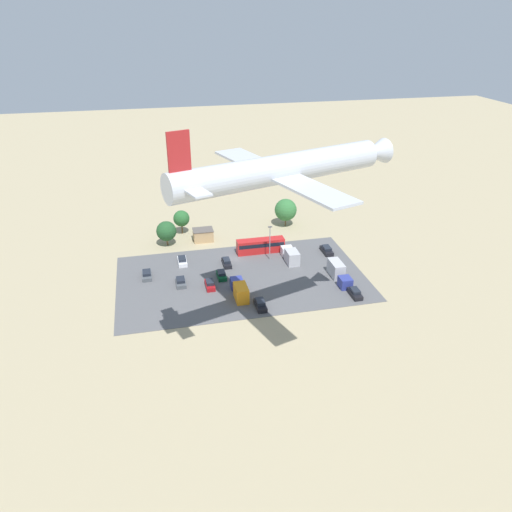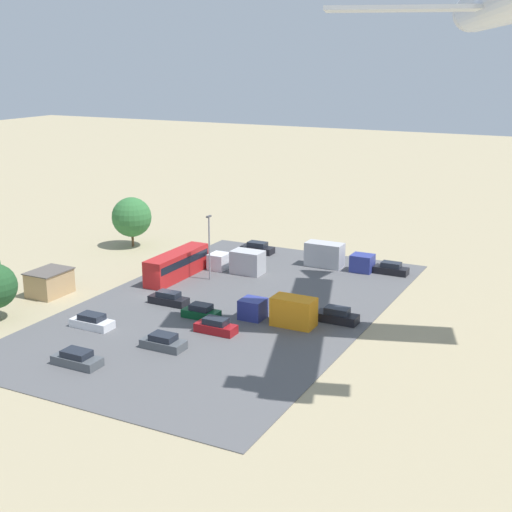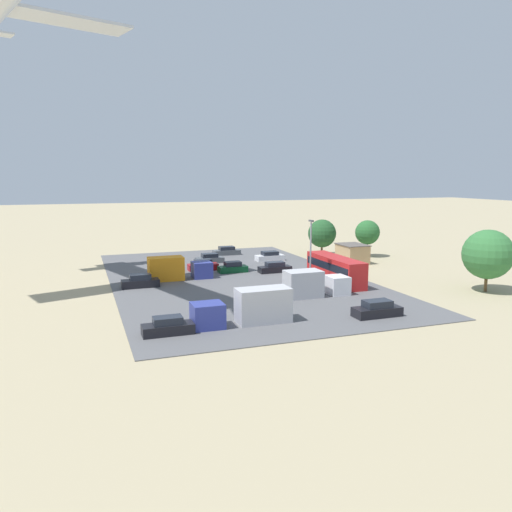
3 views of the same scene
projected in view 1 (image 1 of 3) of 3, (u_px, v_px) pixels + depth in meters
ground_plane at (234, 259)px, 114.46m from camera, size 400.00×400.00×0.00m
parking_lot_surface at (242, 278)px, 106.37m from camera, size 52.11×31.37×0.08m
shed_building at (203, 235)px, 122.93m from camera, size 4.97×3.80×2.96m
bus at (261, 245)px, 116.74m from camera, size 11.18×2.60×3.29m
parked_car_0 at (147, 275)px, 106.31m from camera, size 2.00×4.58×1.43m
parked_car_1 at (260, 304)px, 95.55m from camera, size 1.80×4.47×1.61m
parked_car_2 at (210, 284)px, 102.48m from camera, size 1.75×4.27×1.56m
parked_car_3 at (355, 293)px, 99.41m from camera, size 1.76×4.38×1.53m
parked_car_4 at (221, 275)px, 106.18m from camera, size 1.81×4.04×1.51m
parked_car_5 at (327, 250)px, 117.00m from camera, size 1.89×4.71×1.58m
parked_car_6 at (182, 261)px, 112.13m from camera, size 1.93×4.53×1.47m
parked_car_7 at (227, 262)px, 111.43m from camera, size 1.71×4.58×1.48m
parked_car_8 at (181, 282)px, 103.50m from camera, size 1.99×4.29×1.44m
parked_truck_0 at (291, 255)px, 112.90m from camera, size 2.58×7.40×2.98m
parked_truck_1 at (339, 273)px, 105.39m from camera, size 2.40×9.14×3.19m
parked_truck_2 at (240, 290)px, 98.97m from camera, size 2.44×8.23×3.05m
tree_near_shed at (181, 218)px, 125.68m from camera, size 4.09×4.09×6.16m
tree_apron_mid at (286, 210)px, 130.14m from camera, size 5.78×5.78×7.33m
tree_apron_far at (166, 231)px, 119.51m from camera, size 4.80×4.80×6.13m
light_pole_lot_centre at (270, 241)px, 112.19m from camera, size 0.90×0.28×8.16m
airplane at (288, 168)px, 70.04m from camera, size 36.04×29.76×9.10m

